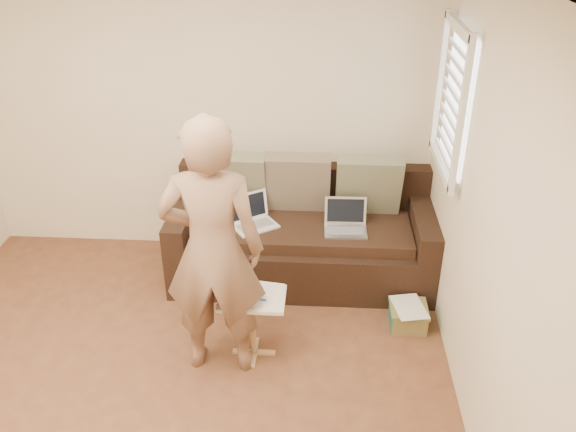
{
  "coord_description": "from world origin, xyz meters",
  "views": [
    {
      "loc": [
        1.05,
        -2.61,
        2.97
      ],
      "look_at": [
        0.8,
        1.4,
        0.78
      ],
      "focal_mm": 37.05,
      "sensor_mm": 36.0,
      "label": 1
    }
  ],
  "objects": [
    {
      "name": "pillow_left",
      "position": [
        0.3,
        1.97,
        0.79
      ],
      "size": [
        0.55,
        0.29,
        0.57
      ],
      "primitive_type": null,
      "rotation": [
        0.28,
        0.0,
        0.0
      ],
      "color": "#696E51",
      "rests_on": "sofa"
    },
    {
      "name": "laptop_white",
      "position": [
        0.51,
        1.67,
        0.52
      ],
      "size": [
        0.43,
        0.41,
        0.26
      ],
      "primitive_type": null,
      "rotation": [
        0.0,
        0.0,
        0.6
      ],
      "color": "white",
      "rests_on": "sofa"
    },
    {
      "name": "pillow_mid",
      "position": [
        0.85,
        1.98,
        0.79
      ],
      "size": [
        0.55,
        0.27,
        0.57
      ],
      "primitive_type": null,
      "rotation": [
        0.24,
        0.0,
        0.0
      ],
      "color": "brown",
      "rests_on": "sofa"
    },
    {
      "name": "floor",
      "position": [
        0.0,
        0.0,
        0.0
      ],
      "size": [
        4.5,
        4.5,
        0.0
      ],
      "primitive_type": "plane",
      "color": "brown",
      "rests_on": "ground"
    },
    {
      "name": "wall_back",
      "position": [
        0.0,
        2.25,
        1.3
      ],
      "size": [
        4.0,
        0.0,
        4.0
      ],
      "primitive_type": "plane",
      "rotation": [
        1.57,
        0.0,
        0.0
      ],
      "color": "beige",
      "rests_on": "ground"
    },
    {
      "name": "side_table",
      "position": [
        0.59,
        0.71,
        0.25
      ],
      "size": [
        0.46,
        0.32,
        0.51
      ],
      "primitive_type": null,
      "color": "silver",
      "rests_on": "ground"
    },
    {
      "name": "sofa",
      "position": [
        0.9,
        1.77,
        0.42
      ],
      "size": [
        2.2,
        0.95,
        0.85
      ],
      "primitive_type": null,
      "color": "black",
      "rests_on": "ground"
    },
    {
      "name": "drinking_glass",
      "position": [
        0.47,
        0.8,
        0.57
      ],
      "size": [
        0.07,
        0.07,
        0.12
      ],
      "primitive_type": null,
      "color": "silver",
      "rests_on": "side_table"
    },
    {
      "name": "paper_on_table",
      "position": [
        0.68,
        0.74,
        0.51
      ],
      "size": [
        0.25,
        0.33,
        0.0
      ],
      "primitive_type": null,
      "rotation": [
        0.0,
        0.0,
        -0.14
      ],
      "color": "white",
      "rests_on": "side_table"
    },
    {
      "name": "person",
      "position": [
        0.36,
        0.61,
        0.94
      ],
      "size": [
        0.69,
        0.48,
        1.87
      ],
      "primitive_type": "imported",
      "rotation": [
        0.0,
        0.0,
        3.16
      ],
      "color": "brown",
      "rests_on": "ground"
    },
    {
      "name": "laptop_silver",
      "position": [
        1.26,
        1.63,
        0.52
      ],
      "size": [
        0.35,
        0.26,
        0.23
      ],
      "primitive_type": null,
      "rotation": [
        0.0,
        0.0,
        0.02
      ],
      "color": "#B7BABC",
      "rests_on": "sofa"
    },
    {
      "name": "pillow_right",
      "position": [
        1.45,
        1.97,
        0.79
      ],
      "size": [
        0.55,
        0.28,
        0.57
      ],
      "primitive_type": null,
      "rotation": [
        0.26,
        0.0,
        0.0
      ],
      "color": "#696E51",
      "rests_on": "sofa"
    },
    {
      "name": "striped_box",
      "position": [
        1.75,
        1.1,
        0.09
      ],
      "size": [
        0.29,
        0.29,
        0.18
      ],
      "primitive_type": null,
      "color": "#CD641E",
      "rests_on": "ground"
    },
    {
      "name": "wall_right",
      "position": [
        2.0,
        0.0,
        1.3
      ],
      "size": [
        0.0,
        4.5,
        4.5
      ],
      "primitive_type": "plane",
      "rotation": [
        1.57,
        0.0,
        -1.57
      ],
      "color": "beige",
      "rests_on": "ground"
    },
    {
      "name": "window_blinds",
      "position": [
        1.95,
        1.5,
        1.7
      ],
      "size": [
        0.12,
        0.88,
        1.08
      ],
      "primitive_type": null,
      "color": "white",
      "rests_on": "wall_right"
    },
    {
      "name": "scissors",
      "position": [
        0.61,
        0.68,
        0.52
      ],
      "size": [
        0.19,
        0.11,
        0.02
      ],
      "primitive_type": null,
      "rotation": [
        0.0,
        0.0,
        0.07
      ],
      "color": "silver",
      "rests_on": "side_table"
    }
  ]
}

